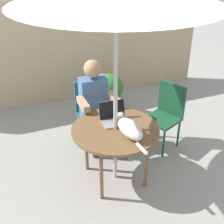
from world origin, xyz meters
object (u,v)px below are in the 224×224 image
object	(u,v)px
cat	(129,128)
potted_plant_near_fence	(108,93)
person_seated	(95,102)
chair_empty	(167,111)
chair_occupied	(92,108)
patio_table	(115,133)
laptop	(113,116)

from	to	relation	value
cat	potted_plant_near_fence	distance (m)	1.70
cat	person_seated	bearing A→B (deg)	95.64
person_seated	potted_plant_near_fence	distance (m)	0.94
chair_empty	chair_occupied	bearing A→B (deg)	153.00
patio_table	cat	bearing A→B (deg)	-63.14
laptop	patio_table	bearing A→B (deg)	-104.21
laptop	person_seated	bearing A→B (deg)	94.38
patio_table	person_seated	size ratio (longest dim) A/B	0.79
laptop	cat	world-z (taller)	laptop
chair_occupied	laptop	xyz separation A→B (m)	(0.04, -0.69, 0.24)
chair_occupied	person_seated	xyz separation A→B (m)	(0.00, -0.16, 0.17)
person_seated	potted_plant_near_fence	bearing A→B (deg)	57.77
chair_occupied	laptop	world-z (taller)	laptop
potted_plant_near_fence	chair_occupied	bearing A→B (deg)	-128.61
chair_occupied	potted_plant_near_fence	bearing A→B (deg)	51.39
person_seated	patio_table	bearing A→B (deg)	-90.00
cat	potted_plant_near_fence	bearing A→B (deg)	76.46
person_seated	chair_occupied	bearing A→B (deg)	90.00
patio_table	laptop	distance (m)	0.21
patio_table	cat	distance (m)	0.24
laptop	cat	xyz separation A→B (m)	(0.04, -0.33, 0.02)
person_seated	potted_plant_near_fence	xyz separation A→B (m)	(0.47, 0.75, -0.31)
laptop	potted_plant_near_fence	distance (m)	1.40
chair_empty	person_seated	world-z (taller)	person_seated
chair_empty	potted_plant_near_fence	bearing A→B (deg)	112.03
cat	laptop	bearing A→B (deg)	97.67
patio_table	cat	size ratio (longest dim) A/B	1.48
chair_occupied	chair_empty	world-z (taller)	same
person_seated	cat	world-z (taller)	person_seated
cat	potted_plant_near_fence	size ratio (longest dim) A/B	0.93
cat	chair_occupied	bearing A→B (deg)	94.77
chair_occupied	laptop	bearing A→B (deg)	-86.62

